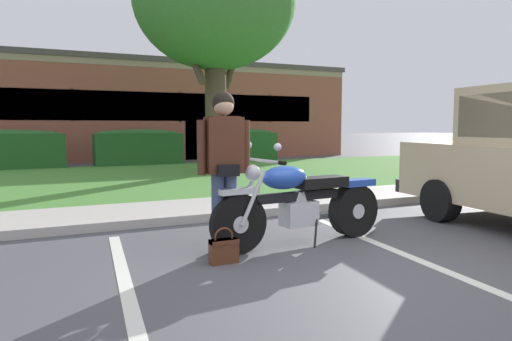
% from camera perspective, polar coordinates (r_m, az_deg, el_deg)
% --- Properties ---
extents(ground_plane, '(140.00, 140.00, 0.00)m').
position_cam_1_polar(ground_plane, '(4.69, 14.34, -11.49)').
color(ground_plane, '#4C4C51').
extents(curb_strip, '(60.00, 0.20, 0.12)m').
position_cam_1_polar(curb_strip, '(7.03, -0.62, -5.16)').
color(curb_strip, '#B7B2A8').
rests_on(curb_strip, ground).
extents(concrete_walk, '(60.00, 1.50, 0.08)m').
position_cam_1_polar(concrete_walk, '(7.80, -3.24, -4.26)').
color(concrete_walk, '#B7B2A8').
rests_on(concrete_walk, ground).
extents(grass_lawn, '(60.00, 8.03, 0.06)m').
position_cam_1_polar(grass_lawn, '(12.31, -11.61, -0.85)').
color(grass_lawn, '#478433').
rests_on(grass_lawn, ground).
extents(stall_stripe_0, '(0.55, 4.39, 0.01)m').
position_cam_1_polar(stall_stripe_0, '(3.93, -15.15, -14.80)').
color(stall_stripe_0, silver).
rests_on(stall_stripe_0, ground).
extents(stall_stripe_1, '(0.55, 4.39, 0.01)m').
position_cam_1_polar(stall_stripe_1, '(5.21, 18.00, -9.82)').
color(stall_stripe_1, silver).
rests_on(stall_stripe_1, ground).
extents(motorcycle, '(2.24, 0.82, 1.18)m').
position_cam_1_polar(motorcycle, '(5.44, 6.14, -3.81)').
color(motorcycle, black).
rests_on(motorcycle, ground).
extents(rider_person, '(0.57, 0.32, 1.70)m').
position_cam_1_polar(rider_person, '(4.91, -3.89, 1.23)').
color(rider_person, black).
rests_on(rider_person, ground).
extents(handbag, '(0.28, 0.13, 0.36)m').
position_cam_1_polar(handbag, '(4.70, -3.92, -9.44)').
color(handbag, '#562D19').
rests_on(handbag, ground).
extents(shade_tree, '(4.49, 4.49, 6.72)m').
position_cam_1_polar(shade_tree, '(13.78, -5.00, 19.72)').
color(shade_tree, '#4C3D2D').
rests_on(shade_tree, ground).
extents(hedge_center_left, '(3.15, 0.90, 1.24)m').
position_cam_1_polar(hedge_center_left, '(16.13, -27.68, 2.32)').
color(hedge_center_left, '#235623').
rests_on(hedge_center_left, ground).
extents(hedge_center_right, '(2.89, 0.90, 1.24)m').
position_cam_1_polar(hedge_center_right, '(16.43, -14.04, 2.82)').
color(hedge_center_right, '#235623').
rests_on(hedge_center_right, ground).
extents(hedge_right, '(2.44, 0.90, 1.24)m').
position_cam_1_polar(hedge_right, '(17.61, -1.56, 3.14)').
color(hedge_right, '#235623').
rests_on(hedge_right, ground).
extents(brick_building, '(23.52, 9.33, 4.01)m').
position_cam_1_polar(brick_building, '(22.75, -22.18, 6.68)').
color(brick_building, '#93513D').
rests_on(brick_building, ground).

